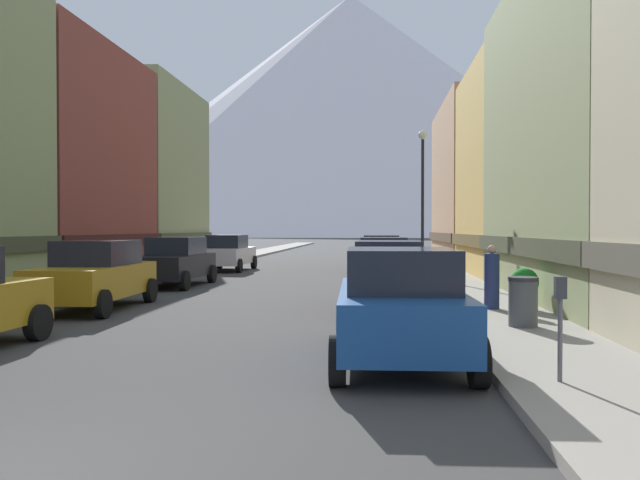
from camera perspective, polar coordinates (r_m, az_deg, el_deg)
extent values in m
cube|color=gray|center=(40.68, -8.90, -1.83)|extent=(2.50, 100.00, 0.15)
cube|color=gray|center=(39.62, 8.96, -1.91)|extent=(2.50, 100.00, 0.15)
cube|color=brown|center=(29.95, -23.46, 6.42)|extent=(6.42, 9.97, 9.90)
cube|color=#3B1B16|center=(29.81, -23.41, 0.00)|extent=(6.72, 9.97, 0.50)
cube|color=#8C9966|center=(39.82, -18.51, 5.47)|extent=(9.62, 10.05, 10.43)
cube|color=#3F442D|center=(39.70, -18.48, 0.26)|extent=(9.92, 10.05, 0.50)
cube|color=#3F442D|center=(19.79, 26.83, -0.50)|extent=(6.92, 11.64, 0.50)
cube|color=#D8B259|center=(29.45, 20.19, 5.71)|extent=(7.32, 8.28, 9.06)
cube|color=brown|center=(29.35, 20.16, 0.01)|extent=(7.62, 8.28, 0.50)
cube|color=tan|center=(40.00, 15.34, 4.87)|extent=(6.32, 12.51, 9.61)
cube|color=brown|center=(39.91, 15.32, 0.28)|extent=(6.62, 12.51, 0.50)
cylinder|color=black|center=(12.99, -23.98, -6.79)|extent=(0.25, 0.69, 0.68)
cube|color=#B28419|center=(17.42, -19.64, -3.47)|extent=(1.92, 4.43, 0.80)
cube|color=#1E232D|center=(17.60, -19.33, -1.07)|extent=(1.64, 2.23, 0.64)
cylinder|color=black|center=(15.58, -18.94, -5.47)|extent=(0.23, 0.68, 0.68)
cylinder|color=black|center=(16.38, -24.91, -5.19)|extent=(0.23, 0.68, 0.68)
cylinder|color=black|center=(18.65, -15.00, -4.39)|extent=(0.23, 0.68, 0.68)
cylinder|color=black|center=(19.32, -20.18, -4.23)|extent=(0.23, 0.68, 0.68)
cube|color=black|center=(23.61, -12.94, -2.28)|extent=(1.96, 4.45, 0.80)
cube|color=#1E232D|center=(23.82, -12.75, -0.51)|extent=(1.66, 2.24, 0.64)
cylinder|color=black|center=(21.79, -12.08, -3.60)|extent=(0.24, 0.69, 0.68)
cylinder|color=black|center=(22.43, -16.55, -3.49)|extent=(0.24, 0.69, 0.68)
cylinder|color=black|center=(24.93, -9.68, -3.01)|extent=(0.24, 0.69, 0.68)
cylinder|color=black|center=(25.50, -13.66, -2.94)|extent=(0.24, 0.69, 0.68)
cube|color=silver|center=(31.95, -8.20, -1.41)|extent=(1.95, 4.45, 0.80)
cube|color=#1E232D|center=(31.69, -8.31, -0.13)|extent=(1.66, 2.24, 0.64)
cylinder|color=black|center=(33.80, -9.01, -1.96)|extent=(0.24, 0.69, 0.68)
cylinder|color=black|center=(33.36, -5.96, -1.99)|extent=(0.24, 0.69, 0.68)
cylinder|color=black|center=(30.63, -10.64, -2.27)|extent=(0.24, 0.69, 0.68)
cylinder|color=black|center=(30.15, -7.29, -2.31)|extent=(0.24, 0.69, 0.68)
cube|color=#19478C|center=(10.11, 7.11, -6.63)|extent=(1.96, 4.45, 0.80)
cube|color=#1E232D|center=(9.79, 7.22, -2.64)|extent=(1.66, 2.24, 0.64)
cylinder|color=black|center=(11.78, 2.05, -7.50)|extent=(0.24, 0.69, 0.68)
cylinder|color=black|center=(11.89, 11.03, -7.44)|extent=(0.24, 0.69, 0.68)
cylinder|color=black|center=(8.53, 1.59, -10.78)|extent=(0.24, 0.69, 0.68)
cylinder|color=black|center=(8.68, 14.04, -10.61)|extent=(0.24, 0.69, 0.68)
cube|color=#9E1111|center=(16.36, 6.23, -3.70)|extent=(1.98, 4.45, 0.80)
cube|color=#1E232D|center=(16.07, 6.23, -1.22)|extent=(1.67, 2.25, 0.64)
cylinder|color=black|center=(18.07, 3.34, -4.53)|extent=(0.24, 0.69, 0.68)
cylinder|color=black|center=(18.06, 9.19, -4.54)|extent=(0.24, 0.69, 0.68)
cylinder|color=black|center=(14.80, 2.61, -5.76)|extent=(0.24, 0.69, 0.68)
cylinder|color=black|center=(14.78, 9.77, -5.78)|extent=(0.24, 0.69, 0.68)
cube|color=silver|center=(22.96, 5.83, -2.35)|extent=(1.99, 4.46, 0.80)
cube|color=#1E232D|center=(22.68, 5.82, -0.57)|extent=(1.67, 2.25, 0.64)
cylinder|color=black|center=(24.66, 3.75, -3.04)|extent=(0.24, 0.69, 0.68)
cylinder|color=black|center=(24.64, 8.03, -3.06)|extent=(0.24, 0.69, 0.68)
cylinder|color=black|center=(21.38, 3.28, -3.67)|extent=(0.24, 0.69, 0.68)
cylinder|color=black|center=(21.35, 8.23, -3.68)|extent=(0.24, 0.69, 0.68)
cube|color=#9E1111|center=(30.21, 5.59, -1.54)|extent=(2.00, 4.46, 0.80)
cube|color=#1E232D|center=(29.94, 5.58, -0.19)|extent=(1.68, 2.26, 0.64)
cylinder|color=black|center=(31.91, 4.00, -2.12)|extent=(0.24, 0.69, 0.68)
cylinder|color=black|center=(31.87, 7.31, -2.13)|extent=(0.24, 0.69, 0.68)
cylinder|color=black|center=(28.62, 3.67, -2.48)|extent=(0.24, 0.69, 0.68)
cylinder|color=black|center=(28.58, 7.36, -2.49)|extent=(0.24, 0.69, 0.68)
cylinder|color=#595960|center=(8.66, 20.75, -8.41)|extent=(0.06, 0.06, 1.05)
cube|color=#33383F|center=(8.58, 20.78, -4.02)|extent=(0.14, 0.10, 0.28)
cylinder|color=#4C5156|center=(13.24, 17.77, -5.47)|extent=(0.56, 0.56, 0.90)
cylinder|color=#2D2D33|center=(13.19, 17.78, -3.36)|extent=(0.59, 0.59, 0.08)
cylinder|color=brown|center=(16.03, 17.86, -5.27)|extent=(0.47, 0.47, 0.39)
sphere|color=#1A7722|center=(15.99, 17.87, -3.62)|extent=(0.68, 0.68, 0.68)
cylinder|color=navy|center=(15.91, 15.17, -3.59)|extent=(0.36, 0.36, 1.33)
sphere|color=tan|center=(15.87, 15.18, -0.81)|extent=(0.21, 0.21, 0.21)
cylinder|color=black|center=(25.70, 9.19, 2.82)|extent=(0.12, 0.12, 5.50)
sphere|color=white|center=(25.96, 9.21, 9.30)|extent=(0.36, 0.36, 0.36)
cone|color=silver|center=(268.85, 2.79, 11.17)|extent=(241.83, 241.83, 98.98)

